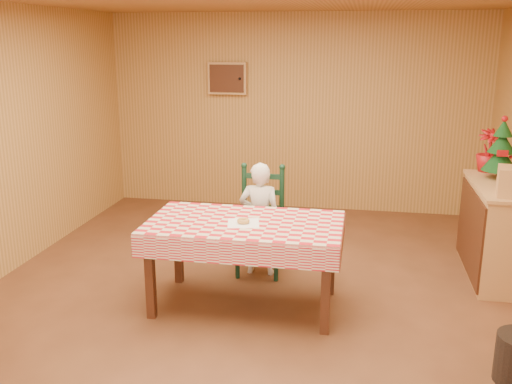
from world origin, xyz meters
TOP-DOWN VIEW (x-y plane):
  - ground at (0.00, 0.00)m, footprint 6.00×6.00m
  - cabin_walls at (-0.00, 0.53)m, footprint 5.10×6.05m
  - dining_table at (-0.04, -0.10)m, footprint 1.66×0.96m
  - ladder_chair at (-0.04, 0.69)m, footprint 0.44×0.40m
  - seated_child at (-0.04, 0.63)m, footprint 0.41×0.27m
  - napkin at (-0.04, -0.15)m, footprint 0.31×0.31m
  - donut at (-0.04, -0.15)m, footprint 0.14×0.14m
  - shelf_unit at (2.23, 0.97)m, footprint 0.54×1.24m
  - christmas_tree at (2.24, 1.22)m, footprint 0.34×0.34m
  - flower_arrangement at (2.19, 1.52)m, footprint 0.28×0.28m

SIDE VIEW (x-z plane):
  - ground at x=0.00m, z-range 0.00..0.00m
  - shelf_unit at x=2.23m, z-range 0.00..0.93m
  - ladder_chair at x=-0.04m, z-range -0.04..1.04m
  - seated_child at x=-0.04m, z-range 0.00..1.12m
  - dining_table at x=-0.04m, z-range 0.30..1.07m
  - napkin at x=-0.04m, z-range 0.77..0.77m
  - donut at x=-0.04m, z-range 0.77..0.81m
  - flower_arrangement at x=2.19m, z-range 0.93..1.37m
  - christmas_tree at x=2.24m, z-range 0.90..1.52m
  - cabin_walls at x=0.00m, z-range 0.50..3.15m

